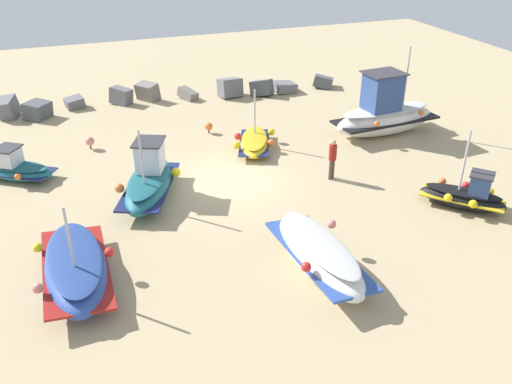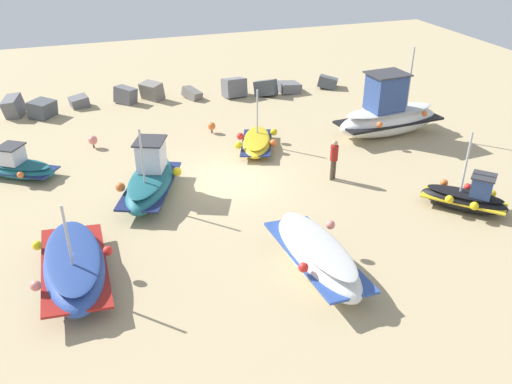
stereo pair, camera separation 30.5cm
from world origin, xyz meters
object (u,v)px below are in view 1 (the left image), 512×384
Objects in this scene: fishing_boat_7 at (254,142)px; person_walking at (333,157)px; fishing_boat_0 at (385,114)px; fishing_boat_1 at (16,169)px; fishing_boat_5 at (149,182)px; mooring_buoy_0 at (209,126)px; fishing_boat_3 at (319,255)px; fishing_boat_6 at (465,196)px; mooring_buoy_1 at (90,141)px; fishing_boat_2 at (76,268)px.

fishing_boat_7 reaches higher than person_walking.
fishing_boat_0 reaches higher than fishing_boat_1.
fishing_boat_5 reaches higher than mooring_buoy_0.
fishing_boat_3 is (-7.80, -9.00, -0.40)m from fishing_boat_0.
fishing_boat_6 is (10.83, -4.74, -0.18)m from fishing_boat_5.
fishing_boat_1 reaches higher than mooring_buoy_0.
fishing_boat_0 is at bearing 128.97° from fishing_boat_6.
fishing_boat_5 reaches higher than fishing_boat_3.
fishing_boat_7 is 5.87× the size of mooring_buoy_1.
fishing_boat_0 reaches higher than fishing_boat_3.
fishing_boat_2 is 2.69× the size of person_walking.
fishing_boat_6 is (15.72, -8.21, 0.05)m from fishing_boat_1.
fishing_boat_0 is 1.78× the size of fishing_boat_6.
fishing_boat_7 is at bearing -1.14° from person_walking.
mooring_buoy_0 is at bearing -3.10° from fishing_boat_3.
fishing_boat_0 is 1.18× the size of fishing_boat_2.
fishing_boat_0 is 5.75m from person_walking.
fishing_boat_5 is at bearing -33.60° from fishing_boat_2.
fishing_boat_2 is 8.42× the size of mooring_buoy_0.
person_walking reaches higher than fishing_boat_1.
fishing_boat_6 reaches higher than person_walking.
fishing_boat_0 reaches higher than person_walking.
fishing_boat_3 is 1.34× the size of fishing_boat_7.
fishing_boat_5 is 8.18× the size of mooring_buoy_0.
person_walking is at bearing -35.39° from mooring_buoy_1.
fishing_boat_0 is 9.97× the size of mooring_buoy_0.
fishing_boat_3 is 2.72× the size of person_walking.
mooring_buoy_0 is 5.64m from mooring_buoy_1.
fishing_boat_7 is (-5.52, 7.68, -0.16)m from fishing_boat_6.
fishing_boat_3 is 13.31m from mooring_buoy_1.
fishing_boat_6 is at bearing -174.49° from fishing_boat_1.
fishing_boat_2 is 1.32× the size of fishing_boat_7.
fishing_boat_1 is 0.71× the size of fishing_boat_2.
fishing_boat_3 reaches higher than mooring_buoy_0.
fishing_boat_1 is 10.21m from fishing_boat_7.
mooring_buoy_1 is at bearing -16.61° from fishing_boat_0.
fishing_boat_6 reaches higher than mooring_buoy_0.
fishing_boat_2 is 11.17m from fishing_boat_7.
fishing_boat_0 is at bearing -20.26° from mooring_buoy_0.
fishing_boat_1 is at bearing -71.46° from fishing_boat_7.
mooring_buoy_0 is at bearing -24.64° from fishing_boat_0.
person_walking is at bearing -166.85° from fishing_boat_1.
fishing_boat_0 is 9.20× the size of mooring_buoy_1.
fishing_boat_2 is 10.10m from mooring_buoy_1.
fishing_boat_2 is 13.82m from fishing_boat_6.
mooring_buoy_1 is (-13.64, 2.96, -0.63)m from fishing_boat_0.
fishing_boat_2 is at bearing -133.95° from fishing_boat_6.
fishing_boat_0 is 16.45m from fishing_boat_2.
fishing_boat_2 reaches higher than fishing_boat_7.
fishing_boat_3 is at bearing -63.97° from mooring_buoy_1.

